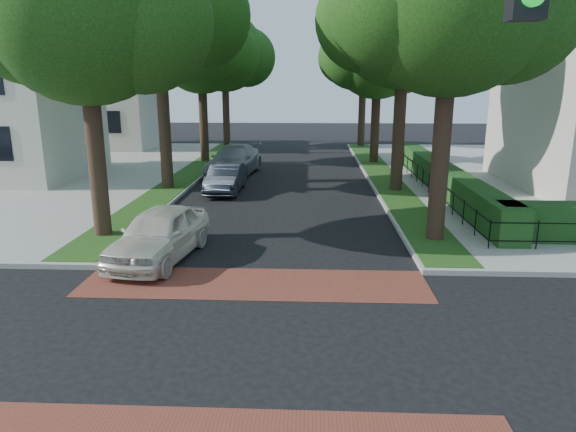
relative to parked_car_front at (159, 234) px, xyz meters
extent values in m
plane|color=black|center=(2.99, -5.04, -0.77)|extent=(120.00, 120.00, 0.00)
cube|color=brown|center=(2.99, -1.84, -0.77)|extent=(9.00, 2.20, 0.01)
cube|color=#1E4513|center=(8.39, 14.06, -0.61)|extent=(1.60, 29.80, 0.02)
cube|color=#1E4513|center=(-2.41, 14.06, -0.61)|extent=(1.60, 29.80, 0.02)
cylinder|color=black|center=(8.49, 1.96, 3.05)|extent=(0.56, 0.56, 7.35)
sphere|color=#18340E|center=(10.19, 2.26, 6.54)|extent=(4.65, 4.65, 4.65)
cylinder|color=black|center=(8.49, 9.96, 3.23)|extent=(0.56, 0.56, 7.70)
sphere|color=#18340E|center=(8.49, 9.96, 7.30)|extent=(6.60, 6.60, 6.60)
sphere|color=#18340E|center=(10.30, 10.26, 6.90)|extent=(4.95, 4.95, 4.95)
sphere|color=#18340E|center=(6.84, 9.76, 7.00)|extent=(4.62, 4.62, 4.62)
sphere|color=#18340E|center=(8.59, 11.61, 7.80)|extent=(4.29, 4.29, 4.29)
cylinder|color=black|center=(8.49, 18.96, 2.70)|extent=(0.56, 0.56, 6.65)
sphere|color=#18340E|center=(8.49, 18.96, 6.22)|extent=(5.80, 5.80, 5.80)
sphere|color=#18340E|center=(10.08, 19.26, 5.82)|extent=(4.35, 4.35, 4.35)
sphere|color=#18340E|center=(7.04, 18.76, 5.92)|extent=(4.06, 4.06, 4.06)
sphere|color=#18340E|center=(8.59, 20.41, 6.72)|extent=(3.77, 3.77, 3.77)
cylinder|color=black|center=(8.49, 27.96, 2.88)|extent=(0.56, 0.56, 7.00)
sphere|color=#18340E|center=(8.49, 27.96, 6.58)|extent=(6.00, 6.00, 6.00)
sphere|color=#18340E|center=(10.14, 28.26, 6.18)|extent=(4.50, 4.50, 4.50)
sphere|color=#18340E|center=(6.99, 27.76, 6.28)|extent=(4.20, 4.20, 4.20)
sphere|color=#18340E|center=(8.59, 29.46, 7.08)|extent=(3.90, 3.90, 3.90)
cylinder|color=black|center=(-2.51, 1.96, 2.88)|extent=(0.56, 0.56, 7.00)
sphere|color=#18340E|center=(-2.51, 1.96, 6.58)|extent=(6.00, 6.00, 6.00)
sphere|color=#18340E|center=(-0.86, 2.26, 6.18)|extent=(4.50, 4.50, 4.50)
sphere|color=#18340E|center=(-4.01, 1.76, 6.28)|extent=(4.20, 4.20, 4.20)
cylinder|color=black|center=(-2.51, 9.96, 3.40)|extent=(0.56, 0.56, 8.05)
sphere|color=#18340E|center=(-2.51, 9.96, 7.66)|extent=(6.40, 6.40, 6.40)
sphere|color=#18340E|center=(-0.75, 10.26, 7.26)|extent=(4.80, 4.80, 4.80)
sphere|color=#18340E|center=(-4.11, 9.76, 7.36)|extent=(4.48, 4.48, 4.48)
cylinder|color=black|center=(-2.51, 18.96, 2.81)|extent=(0.56, 0.56, 6.86)
sphere|color=#18340E|center=(-2.51, 18.96, 6.43)|extent=(5.60, 5.60, 5.60)
sphere|color=#18340E|center=(-0.97, 19.26, 6.03)|extent=(4.20, 4.20, 4.20)
sphere|color=#18340E|center=(-3.91, 18.76, 6.13)|extent=(3.92, 3.92, 3.92)
sphere|color=#18340E|center=(-2.41, 20.36, 6.93)|extent=(3.64, 3.64, 3.64)
cylinder|color=black|center=(-2.51, 27.96, 2.95)|extent=(0.56, 0.56, 7.14)
sphere|color=#18340E|center=(-2.51, 27.96, 6.72)|extent=(6.20, 6.20, 6.20)
sphere|color=#18340E|center=(-0.81, 28.26, 6.32)|extent=(4.65, 4.65, 4.65)
sphere|color=#18340E|center=(-4.06, 27.76, 6.42)|extent=(4.34, 4.34, 4.34)
sphere|color=#18340E|center=(-2.41, 29.51, 7.22)|extent=(4.03, 4.03, 4.03)
cube|color=#1A4217|center=(10.69, 9.96, -0.02)|extent=(1.00, 18.00, 1.20)
cube|color=brown|center=(-9.81, 11.36, 7.70)|extent=(0.80, 0.80, 3.64)
cube|color=beige|center=(-12.51, 26.96, 2.63)|extent=(9.00, 8.00, 6.50)
cube|color=brown|center=(-9.81, 25.36, 7.70)|extent=(0.80, 0.80, 3.64)
imported|color=silver|center=(0.00, 0.00, 0.00)|extent=(2.48, 4.75, 1.54)
imported|color=#1D242C|center=(0.38, 9.72, -0.09)|extent=(1.50, 4.15, 1.36)
imported|color=gray|center=(0.06, 14.55, 0.05)|extent=(2.96, 5.92, 1.65)
camera|label=1|loc=(4.42, -14.27, 4.27)|focal=32.00mm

